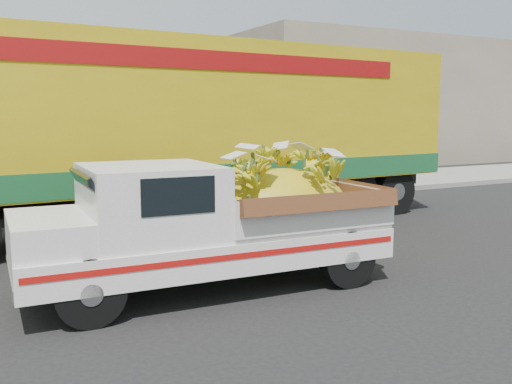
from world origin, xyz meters
TOP-DOWN VIEW (x-y plane):
  - ground at (0.00, 0.00)m, footprint 100.00×100.00m
  - curb at (0.00, 6.99)m, footprint 60.00×0.25m
  - sidewalk at (0.00, 9.09)m, footprint 60.00×4.00m
  - building_right at (14.00, 15.99)m, footprint 14.00×6.00m
  - pickup_truck at (-1.15, 0.46)m, footprint 4.98×1.96m
  - semi_trailer at (-0.02, 4.54)m, footprint 12.04×3.35m

SIDE VIEW (x-z plane):
  - ground at x=0.00m, z-range 0.00..0.00m
  - sidewalk at x=0.00m, z-range 0.00..0.14m
  - curb at x=0.00m, z-range 0.00..0.15m
  - pickup_truck at x=-1.15m, z-range 0.06..1.79m
  - semi_trailer at x=-0.02m, z-range 0.22..4.02m
  - building_right at x=14.00m, z-range 0.00..6.00m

